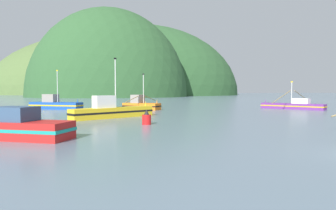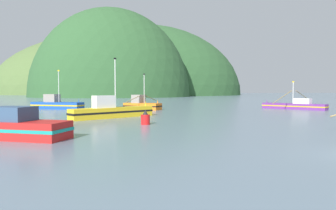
{
  "view_description": "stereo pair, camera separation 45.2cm",
  "coord_description": "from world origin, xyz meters",
  "px_view_note": "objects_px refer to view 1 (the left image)",
  "views": [
    {
      "loc": [
        -13.68,
        -12.18,
        3.41
      ],
      "look_at": [
        -4.55,
        27.18,
        1.4
      ],
      "focal_mm": 32.3,
      "sensor_mm": 36.0,
      "label": 1
    },
    {
      "loc": [
        -13.24,
        -12.28,
        3.41
      ],
      "look_at": [
        -4.55,
        27.18,
        1.4
      ],
      "focal_mm": 32.3,
      "sensor_mm": 36.0,
      "label": 2
    }
  ],
  "objects_px": {
    "fishing_boat_purple": "(293,105)",
    "fishing_boat_orange": "(141,105)",
    "fishing_boat_blue": "(55,104)",
    "channel_buoy": "(147,118)",
    "fishing_boat_yellow": "(112,111)"
  },
  "relations": [
    {
      "from": "fishing_boat_yellow",
      "to": "fishing_boat_purple",
      "type": "bearing_deg",
      "value": -13.96
    },
    {
      "from": "channel_buoy",
      "to": "fishing_boat_purple",
      "type": "bearing_deg",
      "value": 31.49
    },
    {
      "from": "fishing_boat_blue",
      "to": "fishing_boat_purple",
      "type": "bearing_deg",
      "value": 16.15
    },
    {
      "from": "fishing_boat_yellow",
      "to": "channel_buoy",
      "type": "height_order",
      "value": "fishing_boat_yellow"
    },
    {
      "from": "fishing_boat_orange",
      "to": "channel_buoy",
      "type": "distance_m",
      "value": 22.8
    },
    {
      "from": "fishing_boat_yellow",
      "to": "channel_buoy",
      "type": "xyz_separation_m",
      "value": [
        2.98,
        -8.06,
        -0.24
      ]
    },
    {
      "from": "fishing_boat_yellow",
      "to": "fishing_boat_orange",
      "type": "height_order",
      "value": "fishing_boat_yellow"
    },
    {
      "from": "channel_buoy",
      "to": "fishing_boat_blue",
      "type": "bearing_deg",
      "value": 113.65
    },
    {
      "from": "fishing_boat_blue",
      "to": "fishing_boat_purple",
      "type": "height_order",
      "value": "fishing_boat_blue"
    },
    {
      "from": "fishing_boat_orange",
      "to": "fishing_boat_purple",
      "type": "bearing_deg",
      "value": 27.92
    },
    {
      "from": "fishing_boat_purple",
      "to": "fishing_boat_orange",
      "type": "distance_m",
      "value": 27.18
    },
    {
      "from": "fishing_boat_blue",
      "to": "fishing_boat_yellow",
      "type": "bearing_deg",
      "value": -35.62
    },
    {
      "from": "fishing_boat_blue",
      "to": "fishing_boat_purple",
      "type": "distance_m",
      "value": 42.64
    },
    {
      "from": "fishing_boat_blue",
      "to": "channel_buoy",
      "type": "bearing_deg",
      "value": -36.95
    },
    {
      "from": "fishing_boat_purple",
      "to": "channel_buoy",
      "type": "height_order",
      "value": "fishing_boat_purple"
    }
  ]
}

